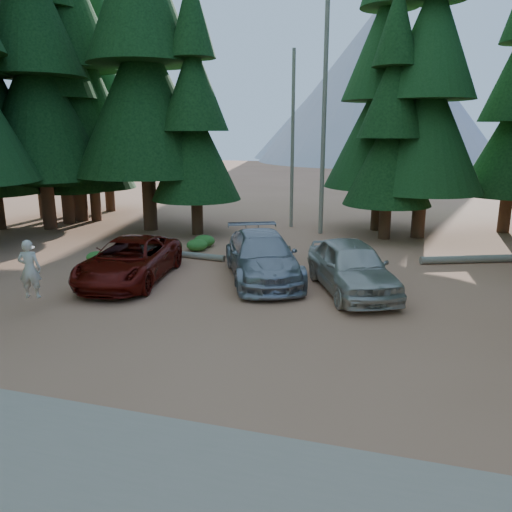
# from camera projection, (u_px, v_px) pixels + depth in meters

# --- Properties ---
(ground) EXTENTS (160.00, 160.00, 0.00)m
(ground) POSITION_uv_depth(u_px,v_px,m) (215.00, 327.00, 14.61)
(ground) COLOR #A56A46
(ground) RESTS_ON ground
(gravel_strip) EXTENTS (26.00, 3.50, 0.01)m
(gravel_strip) POSITION_uv_depth(u_px,v_px,m) (80.00, 465.00, 8.56)
(gravel_strip) COLOR tan
(gravel_strip) RESTS_ON ground
(forest_belt_north) EXTENTS (36.00, 7.00, 22.00)m
(forest_belt_north) POSITION_uv_depth(u_px,v_px,m) (308.00, 231.00, 28.58)
(forest_belt_north) COLOR black
(forest_belt_north) RESTS_ON ground
(snag_front) EXTENTS (0.24, 0.24, 12.00)m
(snag_front) POSITION_uv_depth(u_px,v_px,m) (324.00, 122.00, 26.44)
(snag_front) COLOR #6B6756
(snag_front) RESTS_ON ground
(snag_back) EXTENTS (0.20, 0.20, 10.00)m
(snag_back) POSITION_uv_depth(u_px,v_px,m) (293.00, 141.00, 28.62)
(snag_back) COLOR #6B6756
(snag_back) RESTS_ON ground
(mountain_peak) EXTENTS (48.00, 50.00, 28.00)m
(mountain_peak) POSITION_uv_depth(u_px,v_px,m) (366.00, 92.00, 94.39)
(mountain_peak) COLOR #9CA0A5
(mountain_peak) RESTS_ON ground
(red_pickup) EXTENTS (3.49, 6.13, 1.61)m
(red_pickup) POSITION_uv_depth(u_px,v_px,m) (130.00, 260.00, 18.92)
(red_pickup) COLOR #5B0D07
(red_pickup) RESTS_ON ground
(silver_minivan_center) EXTENTS (4.78, 6.56, 1.77)m
(silver_minivan_center) POSITION_uv_depth(u_px,v_px,m) (262.00, 256.00, 19.16)
(silver_minivan_center) COLOR #909397
(silver_minivan_center) RESTS_ON ground
(silver_minivan_right) EXTENTS (4.22, 5.83, 1.84)m
(silver_minivan_right) POSITION_uv_depth(u_px,v_px,m) (351.00, 266.00, 17.61)
(silver_minivan_right) COLOR #B9B5A5
(silver_minivan_right) RESTS_ON ground
(frisbee_player) EXTENTS (0.79, 0.65, 1.87)m
(frisbee_player) POSITION_uv_depth(u_px,v_px,m) (30.00, 269.00, 15.55)
(frisbee_player) COLOR beige
(frisbee_player) RESTS_ON ground
(log_left) EXTENTS (3.89, 0.70, 0.28)m
(log_left) POSITION_uv_depth(u_px,v_px,m) (185.00, 255.00, 22.54)
(log_left) COLOR #6B6756
(log_left) RESTS_ON ground
(log_mid) EXTENTS (3.50, 1.99, 0.31)m
(log_mid) POSITION_uv_depth(u_px,v_px,m) (260.00, 243.00, 24.79)
(log_mid) COLOR #6B6756
(log_mid) RESTS_ON ground
(log_right) EXTENTS (4.97, 2.26, 0.33)m
(log_right) POSITION_uv_depth(u_px,v_px,m) (478.00, 259.00, 21.65)
(log_right) COLOR #6B6756
(log_right) RESTS_ON ground
(shrub_far_left) EXTENTS (1.06, 1.06, 0.58)m
(shrub_far_left) POSITION_uv_depth(u_px,v_px,m) (204.00, 241.00, 24.62)
(shrub_far_left) COLOR #1F6820
(shrub_far_left) RESTS_ON ground
(shrub_left) EXTENTS (0.78, 0.78, 0.43)m
(shrub_left) POSITION_uv_depth(u_px,v_px,m) (260.00, 245.00, 24.08)
(shrub_left) COLOR #1F6820
(shrub_left) RESTS_ON ground
(shrub_center_left) EXTENTS (1.01, 1.01, 0.56)m
(shrub_center_left) POSITION_uv_depth(u_px,v_px,m) (197.00, 245.00, 23.79)
(shrub_center_left) COLOR #1F6820
(shrub_center_left) RESTS_ON ground
(shrub_center_right) EXTENTS (0.84, 0.84, 0.46)m
(shrub_center_right) POSITION_uv_depth(u_px,v_px,m) (319.00, 257.00, 21.79)
(shrub_center_right) COLOR #1F6820
(shrub_center_right) RESTS_ON ground
(shrub_right) EXTENTS (0.89, 0.89, 0.49)m
(shrub_right) POSITION_uv_depth(u_px,v_px,m) (354.00, 252.00, 22.47)
(shrub_right) COLOR #1F6820
(shrub_right) RESTS_ON ground
(shrub_far_right) EXTENTS (0.97, 0.97, 0.54)m
(shrub_far_right) POSITION_uv_depth(u_px,v_px,m) (359.00, 252.00, 22.51)
(shrub_far_right) COLOR #1F6820
(shrub_far_right) RESTS_ON ground
(shrub_edge_west) EXTENTS (0.85, 0.85, 0.47)m
(shrub_edge_west) POSITION_uv_depth(u_px,v_px,m) (96.00, 257.00, 21.73)
(shrub_edge_west) COLOR #1F6820
(shrub_edge_west) RESTS_ON ground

